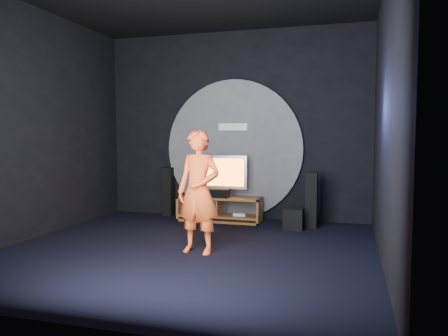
% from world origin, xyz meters
% --- Properties ---
extents(floor, '(5.00, 5.00, 0.00)m').
position_xyz_m(floor, '(0.00, 0.00, 0.00)').
color(floor, black).
rests_on(floor, ground).
extents(back_wall, '(5.00, 0.04, 3.50)m').
position_xyz_m(back_wall, '(0.00, 2.50, 1.75)').
color(back_wall, black).
rests_on(back_wall, ground).
extents(front_wall, '(5.00, 0.04, 3.50)m').
position_xyz_m(front_wall, '(0.00, -2.50, 1.75)').
color(front_wall, black).
rests_on(front_wall, ground).
extents(left_wall, '(0.04, 5.00, 3.50)m').
position_xyz_m(left_wall, '(-2.50, 0.00, 1.75)').
color(left_wall, black).
rests_on(left_wall, ground).
extents(right_wall, '(0.04, 5.00, 3.50)m').
position_xyz_m(right_wall, '(2.50, 0.00, 1.75)').
color(right_wall, black).
rests_on(right_wall, ground).
extents(wall_disc_panel, '(2.60, 0.11, 2.60)m').
position_xyz_m(wall_disc_panel, '(0.00, 2.44, 1.30)').
color(wall_disc_panel, '#515156').
rests_on(wall_disc_panel, ground).
extents(media_console, '(1.53, 0.45, 0.45)m').
position_xyz_m(media_console, '(-0.15, 2.05, 0.19)').
color(media_console, olive).
rests_on(media_console, ground).
extents(tv, '(0.99, 0.22, 0.75)m').
position_xyz_m(tv, '(-0.16, 2.12, 0.86)').
color(tv, silver).
rests_on(tv, media_console).
extents(center_speaker, '(0.40, 0.15, 0.15)m').
position_xyz_m(center_speaker, '(-0.16, 1.94, 0.53)').
color(center_speaker, black).
rests_on(center_speaker, media_console).
extents(remote, '(0.18, 0.05, 0.02)m').
position_xyz_m(remote, '(-0.73, 1.93, 0.46)').
color(remote, black).
rests_on(remote, media_console).
extents(tower_speaker_left, '(0.19, 0.21, 0.94)m').
position_xyz_m(tower_speaker_left, '(-1.29, 2.34, 0.47)').
color(tower_speaker_left, black).
rests_on(tower_speaker_left, ground).
extents(tower_speaker_right, '(0.19, 0.21, 0.94)m').
position_xyz_m(tower_speaker_right, '(1.50, 1.93, 0.47)').
color(tower_speaker_right, black).
rests_on(tower_speaker_right, ground).
extents(subwoofer, '(0.32, 0.32, 0.35)m').
position_xyz_m(subwoofer, '(1.22, 1.71, 0.18)').
color(subwoofer, black).
rests_on(subwoofer, ground).
extents(player, '(0.64, 0.46, 1.63)m').
position_xyz_m(player, '(0.19, -0.09, 0.82)').
color(player, '#F85621').
rests_on(player, ground).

